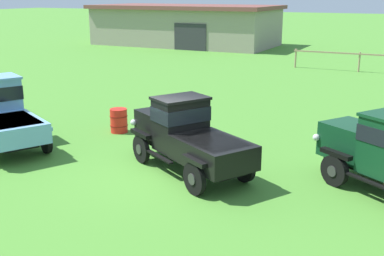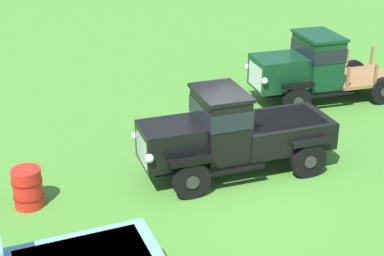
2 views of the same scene
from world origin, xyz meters
TOP-DOWN VIEW (x-y plane):
  - ground_plane at (0.00, 0.00)m, footprint 240.00×240.00m
  - farm_shed at (-15.99, 32.08)m, footprint 18.09×9.08m
  - vintage_truck_second_in_line at (0.44, 0.44)m, footprint 4.80×3.60m
  - oil_drum_beside_row at (-3.68, 2.87)m, footprint 0.67×0.67m

SIDE VIEW (x-z plane):
  - ground_plane at x=0.00m, z-range 0.00..0.00m
  - oil_drum_beside_row at x=-3.68m, z-range 0.00..0.90m
  - vintage_truck_second_in_line at x=0.44m, z-range 0.01..2.16m
  - farm_shed at x=-15.99m, z-range 0.02..3.93m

